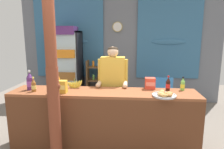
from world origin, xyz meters
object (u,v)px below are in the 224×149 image
object	(u,v)px
bottle_shelf_rack	(96,81)
soda_bottle_iced_tea	(34,85)
drink_fridge	(67,63)
shopkeeper	(113,80)
soda_bottle_lime_soda	(183,84)
timber_post	(52,71)
snack_box_choco_powder	(59,87)
soda_bottle_grape_soda	(30,82)
soda_bottle_cola	(168,84)
stall_counter	(103,116)
plastic_lawn_chair	(162,92)
soda_bottle_orange_soda	(58,81)
pastry_tray	(164,95)
banana_bunch	(75,85)
snack_box_crackers	(150,83)

from	to	relation	value
bottle_shelf_rack	soda_bottle_iced_tea	world-z (taller)	soda_bottle_iced_tea
drink_fridge	soda_bottle_iced_tea	bearing A→B (deg)	-87.15
shopkeeper	drink_fridge	bearing A→B (deg)	130.48
bottle_shelf_rack	soda_bottle_lime_soda	bearing A→B (deg)	-48.34
timber_post	soda_bottle_iced_tea	bearing A→B (deg)	141.69
snack_box_choco_powder	soda_bottle_grape_soda	bearing A→B (deg)	166.61
soda_bottle_iced_tea	soda_bottle_cola	bearing A→B (deg)	6.63
bottle_shelf_rack	shopkeeper	xyz separation A→B (m)	(0.57, -1.62, 0.41)
stall_counter	snack_box_choco_powder	distance (m)	0.80
drink_fridge	plastic_lawn_chair	bearing A→B (deg)	-8.59
soda_bottle_orange_soda	soda_bottle_lime_soda	bearing A→B (deg)	0.75
snack_box_choco_powder	pastry_tray	distance (m)	1.56
drink_fridge	soda_bottle_lime_soda	distance (m)	3.02
pastry_tray	banana_bunch	xyz separation A→B (m)	(-1.40, 0.35, 0.03)
shopkeeper	soda_bottle_iced_tea	world-z (taller)	shopkeeper
soda_bottle_iced_tea	snack_box_choco_powder	size ratio (longest dim) A/B	1.00
timber_post	soda_bottle_lime_soda	size ratio (longest dim) A/B	12.61
snack_box_choco_powder	soda_bottle_cola	bearing A→B (deg)	9.17
bottle_shelf_rack	snack_box_choco_powder	size ratio (longest dim) A/B	5.09
soda_bottle_iced_tea	pastry_tray	bearing A→B (deg)	-2.57
snack_box_crackers	bottle_shelf_rack	bearing A→B (deg)	122.67
bottle_shelf_rack	snack_box_crackers	distance (m)	2.27
timber_post	soda_bottle_orange_soda	world-z (taller)	timber_post
snack_box_crackers	timber_post	bearing A→B (deg)	-153.63
pastry_tray	banana_bunch	world-z (taller)	banana_bunch
pastry_tray	soda_bottle_grape_soda	bearing A→B (deg)	174.87
snack_box_choco_powder	banana_bunch	distance (m)	0.33
shopkeeper	plastic_lawn_chair	bearing A→B (deg)	47.16
soda_bottle_grape_soda	banana_bunch	world-z (taller)	soda_bottle_grape_soda
bottle_shelf_rack	plastic_lawn_chair	size ratio (longest dim) A/B	1.34
drink_fridge	shopkeeper	size ratio (longest dim) A/B	1.25
soda_bottle_orange_soda	drink_fridge	bearing A→B (deg)	102.34
soda_bottle_lime_soda	soda_bottle_orange_soda	size ratio (longest dim) A/B	0.85
soda_bottle_iced_tea	banana_bunch	bearing A→B (deg)	24.22
plastic_lawn_chair	shopkeeper	xyz separation A→B (m)	(-1.07, -1.15, 0.52)
snack_box_choco_powder	stall_counter	bearing A→B (deg)	1.60
soda_bottle_iced_tea	pastry_tray	distance (m)	1.98
drink_fridge	soda_bottle_iced_tea	size ratio (longest dim) A/B	8.81
soda_bottle_orange_soda	soda_bottle_cola	size ratio (longest dim) A/B	1.09
soda_bottle_lime_soda	soda_bottle_cola	bearing A→B (deg)	-171.14
plastic_lawn_chair	soda_bottle_grape_soda	size ratio (longest dim) A/B	2.73
bottle_shelf_rack	snack_box_choco_powder	xyz separation A→B (m)	(-0.19, -2.22, 0.43)
plastic_lawn_chair	soda_bottle_cola	world-z (taller)	soda_bottle_cola
snack_box_choco_powder	soda_bottle_orange_soda	bearing A→B (deg)	113.28
snack_box_crackers	banana_bunch	distance (m)	1.23
bottle_shelf_rack	banana_bunch	world-z (taller)	bottle_shelf_rack
soda_bottle_orange_soda	snack_box_crackers	xyz separation A→B (m)	(1.51, 0.07, -0.02)
timber_post	soda_bottle_iced_tea	world-z (taller)	timber_post
timber_post	soda_bottle_grape_soda	world-z (taller)	timber_post
snack_box_choco_powder	pastry_tray	world-z (taller)	snack_box_choco_powder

